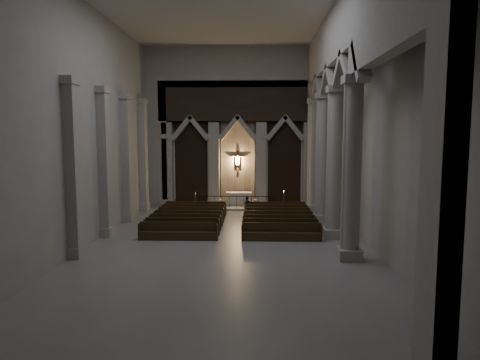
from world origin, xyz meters
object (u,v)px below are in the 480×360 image
Objects in this scene: altar_rail at (237,200)px; candle_stand_left at (195,205)px; worshipper at (247,206)px; candle_stand_right at (284,205)px; pews at (233,221)px; altar at (239,199)px.

candle_stand_left is (-3.02, 0.00, -0.38)m from altar_rail.
candle_stand_right is at bearing 13.14° from worshipper.
candle_stand_left is 6.44m from candle_stand_right.
candle_stand_right is at bearing 57.24° from pews.
pews is (-0.12, -6.78, -0.34)m from altar.
pews is at bearing -91.04° from altar.
worshipper is at bearing 76.45° from pews.
candle_stand_right reaches higher than worshipper.
candle_stand_right is (3.41, -0.14, -0.31)m from altar_rail.
altar_rail is 2.21m from worshipper.
altar_rail is 5.46m from pews.
candle_stand_right reaches higher than altar_rail.
candle_stand_right is at bearing -24.19° from altar.
candle_stand_right is at bearing -2.36° from altar_rail.
altar is 1.57× the size of candle_stand_left.
candle_stand_right is at bearing -1.29° from candle_stand_left.
altar_rail is at bearing 88.43° from worshipper.
candle_stand_left reaches higher than pews.
altar is 3.62m from candle_stand_right.
candle_stand_left is 6.23m from pews.
candle_stand_right is 3.23m from worshipper.
candle_stand_right is (3.29, -1.48, -0.25)m from altar.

